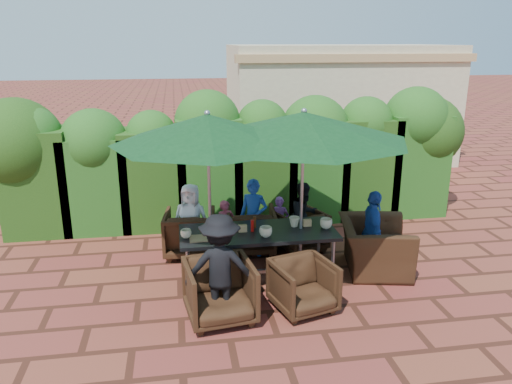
{
  "coord_description": "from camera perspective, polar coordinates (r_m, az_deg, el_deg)",
  "views": [
    {
      "loc": [
        -1.07,
        -6.66,
        3.32
      ],
      "look_at": [
        0.08,
        0.4,
        1.14
      ],
      "focal_mm": 35.0,
      "sensor_mm": 36.0,
      "label": 1
    }
  ],
  "objects": [
    {
      "name": "chair_far_mid",
      "position": [
        8.12,
        -0.6,
        -4.14
      ],
      "size": [
        0.84,
        0.79,
        0.8
      ],
      "primitive_type": "imported",
      "rotation": [
        0.0,
        0.0,
        3.06
      ],
      "color": "black",
      "rests_on": "ground"
    },
    {
      "name": "adult_far_mid",
      "position": [
        7.92,
        -0.29,
        -2.96
      ],
      "size": [
        0.56,
        0.52,
        1.24
      ],
      "primitive_type": "imported",
      "rotation": [
        0.0,
        0.0,
        -0.42
      ],
      "color": "#1C459B",
      "rests_on": "ground"
    },
    {
      "name": "chair_far_left",
      "position": [
        8.06,
        -7.59,
        -4.43
      ],
      "size": [
        0.86,
        0.82,
        0.8
      ],
      "primitive_type": "imported",
      "rotation": [
        0.0,
        0.0,
        3.02
      ],
      "color": "black",
      "rests_on": "ground"
    },
    {
      "name": "pedestrian_b",
      "position": [
        12.0,
        8.68,
        4.83
      ],
      "size": [
        0.81,
        0.5,
        1.68
      ],
      "primitive_type": "imported",
      "rotation": [
        0.0,
        0.0,
        3.14
      ],
      "color": "#BF435B",
      "rests_on": "ground"
    },
    {
      "name": "dining_table",
      "position": [
        7.07,
        0.24,
        -5.04
      ],
      "size": [
        2.2,
        0.9,
        0.75
      ],
      "color": "black",
      "rests_on": "ground"
    },
    {
      "name": "cup_d",
      "position": [
        7.2,
        4.41,
        -3.41
      ],
      "size": [
        0.15,
        0.15,
        0.14
      ],
      "primitive_type": "imported",
      "color": "beige",
      "rests_on": "dining_table"
    },
    {
      "name": "child_left",
      "position": [
        8.05,
        -3.46,
        -4.03
      ],
      "size": [
        0.37,
        0.33,
        0.88
      ],
      "primitive_type": "imported",
      "rotation": [
        0.0,
        0.0,
        0.24
      ],
      "color": "#BF435B",
      "rests_on": "ground"
    },
    {
      "name": "pedestrian_c",
      "position": [
        11.98,
        11.77,
        4.32
      ],
      "size": [
        0.95,
        1.07,
        1.54
      ],
      "primitive_type": "imported",
      "rotation": [
        0.0,
        0.0,
        2.2
      ],
      "color": "gray",
      "rests_on": "ground"
    },
    {
      "name": "ground",
      "position": [
        7.52,
        -0.09,
        -9.27
      ],
      "size": [
        80.0,
        80.0,
        0.0
      ],
      "primitive_type": "plane",
      "color": "brown",
      "rests_on": "ground"
    },
    {
      "name": "umbrella_left",
      "position": [
        6.57,
        -5.56,
        7.17
      ],
      "size": [
        2.56,
        2.56,
        2.46
      ],
      "color": "gray",
      "rests_on": "ground"
    },
    {
      "name": "hedge_wall",
      "position": [
        9.25,
        -2.5,
        4.58
      ],
      "size": [
        9.1,
        1.6,
        2.49
      ],
      "color": "#1A3D10",
      "rests_on": "ground"
    },
    {
      "name": "pedestrian_a",
      "position": [
        11.54,
        5.96,
        4.81
      ],
      "size": [
        1.7,
        1.54,
        1.82
      ],
      "primitive_type": "imported",
      "rotation": [
        0.0,
        0.0,
        2.46
      ],
      "color": "green",
      "rests_on": "ground"
    },
    {
      "name": "chair_far_right",
      "position": [
        8.22,
        5.1,
        -4.21
      ],
      "size": [
        0.9,
        0.87,
        0.73
      ],
      "primitive_type": "imported",
      "rotation": [
        0.0,
        0.0,
        3.52
      ],
      "color": "black",
      "rests_on": "ground"
    },
    {
      "name": "sauce_bottle",
      "position": [
        7.12,
        -0.16,
        -3.47
      ],
      "size": [
        0.04,
        0.04,
        0.17
      ],
      "primitive_type": "cylinder",
      "color": "#4C230C",
      "rests_on": "dining_table"
    },
    {
      "name": "chair_end_right",
      "position": [
        7.65,
        13.45,
        -5.2
      ],
      "size": [
        0.96,
        1.26,
        0.99
      ],
      "primitive_type": "imported",
      "rotation": [
        0.0,
        0.0,
        1.36
      ],
      "color": "black",
      "rests_on": "ground"
    },
    {
      "name": "cup_b",
      "position": [
        7.02,
        -4.64,
        -3.95
      ],
      "size": [
        0.15,
        0.15,
        0.14
      ],
      "primitive_type": "imported",
      "color": "beige",
      "rests_on": "dining_table"
    },
    {
      "name": "adult_end_right",
      "position": [
        7.58,
        13.16,
        -4.39
      ],
      "size": [
        0.48,
        0.78,
        1.23
      ],
      "primitive_type": "imported",
      "rotation": [
        0.0,
        0.0,
        1.4
      ],
      "color": "#1C459B",
      "rests_on": "ground"
    },
    {
      "name": "child_right",
      "position": [
        8.27,
        2.7,
        -3.49
      ],
      "size": [
        0.38,
        0.35,
        0.87
      ],
      "primitive_type": "imported",
      "rotation": [
        0.0,
        0.0,
        -0.35
      ],
      "color": "#974AA2",
      "rests_on": "ground"
    },
    {
      "name": "chair_near_right",
      "position": [
        6.45,
        5.45,
        -10.38
      ],
      "size": [
        0.87,
        0.83,
        0.73
      ],
      "primitive_type": "imported",
      "rotation": [
        0.0,
        0.0,
        0.28
      ],
      "color": "black",
      "rests_on": "ground"
    },
    {
      "name": "adult_far_right",
      "position": [
        8.21,
        5.51,
        -2.75
      ],
      "size": [
        0.62,
        0.5,
        1.13
      ],
      "primitive_type": "imported",
      "rotation": [
        0.0,
        0.0,
        0.37
      ],
      "color": "black",
      "rests_on": "ground"
    },
    {
      "name": "umbrella_right",
      "position": [
        6.77,
        5.47,
        7.48
      ],
      "size": [
        2.9,
        2.9,
        2.46
      ],
      "color": "gray",
      "rests_on": "ground"
    },
    {
      "name": "adult_near_left",
      "position": [
        6.14,
        -4.1,
        -8.58
      ],
      "size": [
        0.92,
        0.52,
        1.36
      ],
      "primitive_type": "imported",
      "rotation": [
        0.0,
        0.0,
        2.99
      ],
      "color": "black",
      "rests_on": "ground"
    },
    {
      "name": "chair_near_left",
      "position": [
        6.22,
        -4.15,
        -10.94
      ],
      "size": [
        0.9,
        0.86,
        0.83
      ],
      "primitive_type": "imported",
      "rotation": [
        0.0,
        0.0,
        0.14
      ],
      "color": "black",
      "rests_on": "ground"
    },
    {
      "name": "number_block_left",
      "position": [
        7.0,
        -1.54,
        -4.17
      ],
      "size": [
        0.12,
        0.06,
        0.1
      ],
      "primitive_type": "cube",
      "color": "tan",
      "rests_on": "dining_table"
    },
    {
      "name": "building",
      "position": [
        14.49,
        9.38,
        9.95
      ],
      "size": [
        6.2,
        3.08,
        3.2
      ],
      "color": "beige",
      "rests_on": "ground"
    },
    {
      "name": "cup_e",
      "position": [
        7.18,
        8.01,
        -3.58
      ],
      "size": [
        0.18,
        0.18,
        0.14
      ],
      "primitive_type": "imported",
      "color": "beige",
      "rests_on": "dining_table"
    },
    {
      "name": "number_block_right",
      "position": [
        7.24,
        5.86,
        -3.52
      ],
      "size": [
        0.12,
        0.06,
        0.1
      ],
      "primitive_type": "cube",
      "color": "tan",
      "rests_on": "dining_table"
    },
    {
      "name": "adult_far_left",
      "position": [
        7.95,
        -7.44,
        -3.24
      ],
      "size": [
        0.67,
        0.51,
        1.19
      ],
      "primitive_type": "imported",
      "rotation": [
        0.0,
        0.0,
        -0.32
      ],
      "color": "white",
      "rests_on": "ground"
    },
    {
      "name": "cup_c",
      "position": [
        6.82,
        1.12,
        -4.57
      ],
      "size": [
        0.18,
        0.18,
        0.14
      ],
      "primitive_type": "imported",
      "color": "beige",
      "rests_on": "dining_table"
    },
    {
      "name": "ketchup_bottle",
      "position": [
        6.99,
        -0.42,
        -3.87
      ],
      "size": [
        0.04,
        0.04,
        0.17
      ],
      "primitive_type": "cylinder",
      "color": "#B20C0A",
      "rests_on": "dining_table"
    },
    {
      "name": "cup_a",
      "position": [
        6.84,
        -8.0,
        -4.75
      ],
      "size": [
        0.15,
        0.15,
        0.12
      ],
      "primitive_type": "imported",
      "color": "beige",
      "rests_on": "dining_table"
    },
    {
      "name": "serving_tray",
      "position": [
        6.8,
        -6.13,
        -5.28
      ],
      "size": [
        0.35,
        0.25,
        0.02
      ],
      "primitive_type": "cube",
      "color": "#9F764D",
      "rests_on": "dining_table"
    }
  ]
}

